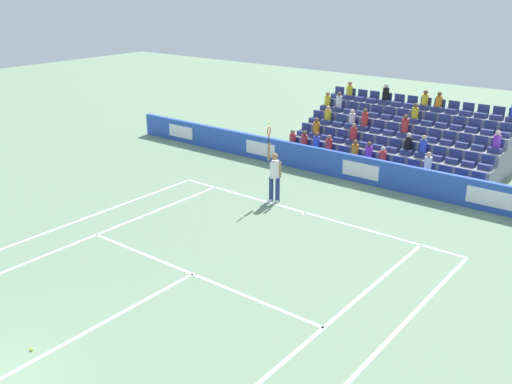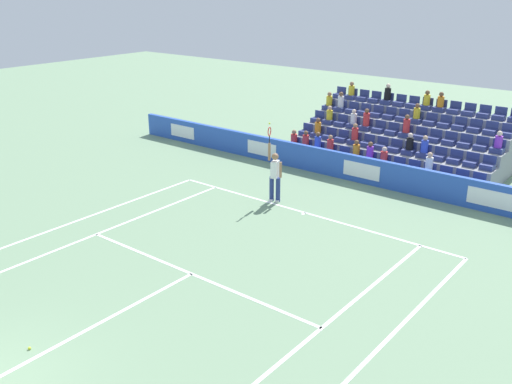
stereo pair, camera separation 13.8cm
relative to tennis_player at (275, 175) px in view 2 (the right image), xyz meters
name	(u,v)px [view 2 (the right image)]	position (x,y,z in m)	size (l,w,h in m)	color
line_baseline	(305,213)	(-1.48, 0.22, -0.99)	(10.97, 0.10, 0.01)	white
line_service	(192,274)	(-1.48, 5.71, -0.99)	(8.23, 0.10, 0.01)	white
line_centre_service	(93,327)	(-1.48, 8.91, -0.99)	(0.10, 6.40, 0.01)	white
line_singles_sideline_left	(84,239)	(2.64, 6.17, -0.99)	(0.10, 11.89, 0.01)	white
line_singles_sideline_right	(311,337)	(-5.59, 6.17, -0.99)	(0.10, 11.89, 0.01)	white
line_doubles_sideline_left	(58,228)	(4.01, 6.17, -0.99)	(0.10, 11.89, 0.01)	white
line_doubles_sideline_right	(366,361)	(-6.96, 6.17, -0.99)	(0.10, 11.89, 0.01)	white
line_centre_mark	(304,214)	(-1.48, 0.32, -0.99)	(0.10, 0.20, 0.01)	white
sponsor_barrier	(363,170)	(-1.48, -3.72, -0.47)	(24.35, 0.22, 1.04)	blue
tennis_player	(275,175)	(0.00, 0.00, 0.00)	(0.54, 0.42, 2.85)	navy
stadium_stand	(403,143)	(-1.46, -7.28, -0.17)	(8.68, 4.75, 3.03)	gray
loose_tennis_ball	(29,348)	(-1.13, 10.28, -0.96)	(0.07, 0.07, 0.07)	#D1E533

